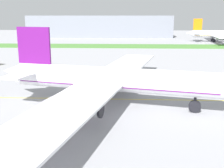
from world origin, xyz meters
The scene contains 8 objects.
ground_plane centered at (0.00, 0.00, 0.00)m, with size 600.00×600.00×0.00m, color #9E9EA3.
apron_taxi_line centered at (0.00, 3.11, 0.00)m, with size 280.00×0.36×0.01m, color yellow.
grass_median_strip centered at (0.00, 116.07, 0.05)m, with size 320.00×24.00×0.10m, color #4C8438.
airliner_foreground centered at (2.97, -1.13, 5.46)m, with size 51.15×82.85×16.07m.
ground_crew_wingwalker_port centered at (-4.20, -16.90, 0.95)m, with size 0.23×0.55×1.56m.
service_truck_baggage_loader centered at (7.92, 48.90, 1.69)m, with size 5.56×2.63×3.22m.
parked_airliner_far_left centered at (69.83, 146.48, 5.43)m, with size 41.87×65.12×16.03m.
terminal_building centered at (-15.96, 187.86, 9.00)m, with size 121.50×20.00×18.00m, color gray.
Camera 1 is at (6.11, -58.98, 18.59)m, focal length 45.85 mm.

